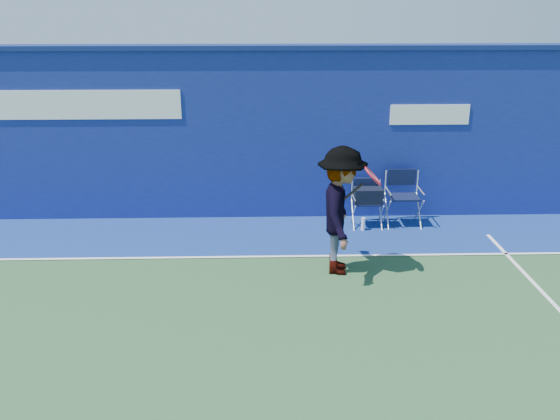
{
  "coord_description": "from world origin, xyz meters",
  "views": [
    {
      "loc": [
        0.68,
        -5.29,
        3.83
      ],
      "look_at": [
        0.9,
        2.6,
        1.0
      ],
      "focal_mm": 38.0,
      "sensor_mm": 36.0,
      "label": 1
    }
  ],
  "objects_px": {
    "directors_chair_left": "(367,207)",
    "directors_chair_right": "(403,209)",
    "tennis_player": "(341,211)",
    "water_bottle": "(363,224)"
  },
  "relations": [
    {
      "from": "directors_chair_left",
      "to": "directors_chair_right",
      "type": "distance_m",
      "value": 0.66
    },
    {
      "from": "tennis_player",
      "to": "water_bottle",
      "type": "bearing_deg",
      "value": 68.93
    },
    {
      "from": "directors_chair_right",
      "to": "water_bottle",
      "type": "distance_m",
      "value": 0.81
    },
    {
      "from": "directors_chair_left",
      "to": "tennis_player",
      "type": "bearing_deg",
      "value": -111.35
    },
    {
      "from": "water_bottle",
      "to": "tennis_player",
      "type": "xyz_separation_m",
      "value": [
        -0.61,
        -1.59,
        0.83
      ]
    },
    {
      "from": "directors_chair_left",
      "to": "tennis_player",
      "type": "relative_size",
      "value": 0.44
    },
    {
      "from": "directors_chair_left",
      "to": "directors_chair_right",
      "type": "relative_size",
      "value": 0.87
    },
    {
      "from": "directors_chair_right",
      "to": "tennis_player",
      "type": "relative_size",
      "value": 0.51
    },
    {
      "from": "directors_chair_left",
      "to": "tennis_player",
      "type": "distance_m",
      "value": 2.02
    },
    {
      "from": "directors_chair_right",
      "to": "tennis_player",
      "type": "distance_m",
      "value": 2.4
    }
  ]
}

